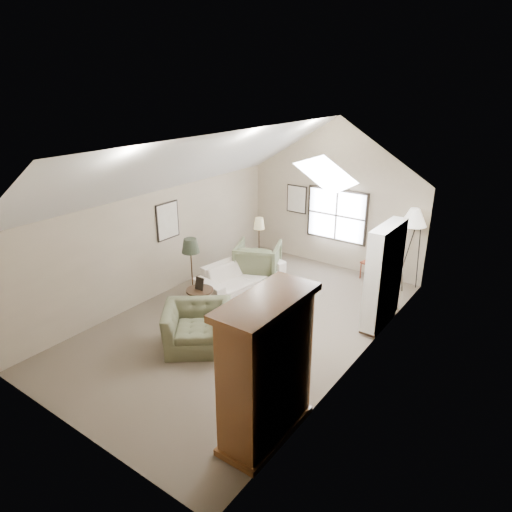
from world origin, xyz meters
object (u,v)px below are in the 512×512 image
Objects in this scene: armchair_far at (258,262)px; side_chair at (372,259)px; sofa at (241,275)px; side_table at (200,302)px; coffee_table at (263,311)px; armchair_near at (198,327)px; armoire at (267,370)px.

armchair_far is 2.92m from side_chair.
side_table is (0.10, -1.60, -0.05)m from sofa.
armchair_near is at bearing -107.35° from coffee_table.
coffee_table is (1.41, -1.08, -0.09)m from sofa.
coffee_table is at bearing 125.52° from armoire.
armchair_far is 1.85× the size of side_table.
armoire reaches higher than armchair_far.
side_table is (0.03, -2.23, -0.20)m from armchair_far.
armchair_far is (-0.87, 3.21, 0.08)m from armchair_near.
armchair_far is at bearing 66.43° from armchair_near.
sofa is 3.99× the size of side_table.
side_table is (-0.83, 0.98, -0.12)m from armchair_near.
sofa is at bearing 93.58° from side_table.
armoire is 2.18× the size of coffee_table.
side_table is at bearing -167.86° from sofa.
armoire is 2.73m from armchair_near.
armchair_near is 5.16m from side_chair.
side_table is at bearing 91.58° from armchair_near.
side_chair is (1.48, 4.94, 0.13)m from armchair_near.
coffee_table is (0.47, 1.51, -0.16)m from armchair_near.
armchair_near reaches higher than side_table.
side_table is 0.54× the size of side_chair.
armchair_near is at bearing -49.71° from side_table.
armchair_near is 1.16× the size of armchair_far.
sofa is at bearing 131.47° from armoire.
armchair_near is at bearing 81.72° from armchair_far.
armchair_far is (0.07, 0.63, 0.15)m from sofa.
side_table is at bearing 67.48° from armchair_far.
side_chair is at bearing -37.20° from sofa.
armchair_far reaches higher than coffee_table.
armchair_far is at bearing 2.65° from sofa.
side_table is 4.59m from side_chair.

